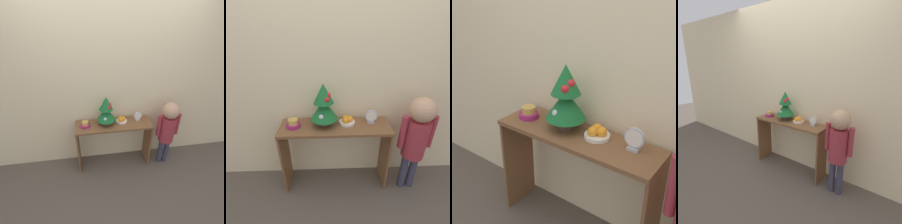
% 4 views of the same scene
% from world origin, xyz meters
% --- Properties ---
extents(ground_plane, '(12.00, 12.00, 0.00)m').
position_xyz_m(ground_plane, '(0.00, 0.00, 0.00)').
color(ground_plane, brown).
extents(back_wall, '(7.00, 0.05, 2.50)m').
position_xyz_m(back_wall, '(0.00, 0.38, 1.25)').
color(back_wall, beige).
rests_on(back_wall, ground_plane).
extents(console_table, '(1.11, 0.33, 0.78)m').
position_xyz_m(console_table, '(0.00, 0.17, 0.59)').
color(console_table, brown).
rests_on(console_table, ground_plane).
extents(mini_tree, '(0.26, 0.26, 0.44)m').
position_xyz_m(mini_tree, '(-0.11, 0.19, 1.00)').
color(mini_tree, '#4C3828').
rests_on(mini_tree, console_table).
extents(fruit_bowl, '(0.16, 0.16, 0.08)m').
position_xyz_m(fruit_bowl, '(0.12, 0.21, 0.81)').
color(fruit_bowl, silver).
rests_on(fruit_bowl, console_table).
extents(singing_bowl, '(0.14, 0.14, 0.08)m').
position_xyz_m(singing_bowl, '(-0.41, 0.17, 0.81)').
color(singing_bowl, '#9E2366').
rests_on(singing_bowl, console_table).
extents(desk_clock, '(0.13, 0.04, 0.15)m').
position_xyz_m(desk_clock, '(0.37, 0.21, 0.85)').
color(desk_clock, '#B2B2B7').
rests_on(desk_clock, console_table).
extents(child_figure, '(0.35, 0.24, 1.11)m').
position_xyz_m(child_figure, '(0.80, 0.07, 0.72)').
color(child_figure, '#38384C').
rests_on(child_figure, ground_plane).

